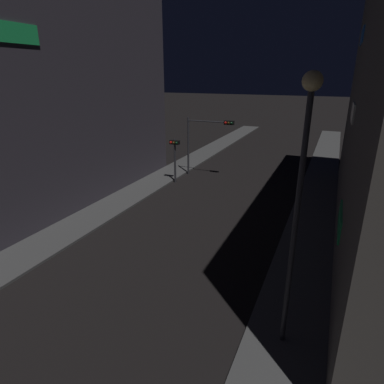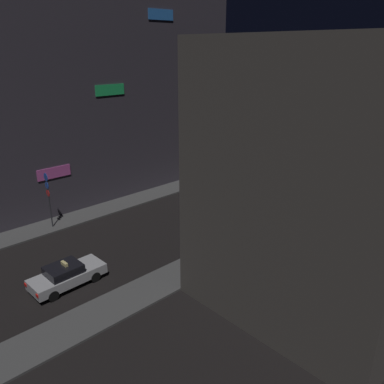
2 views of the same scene
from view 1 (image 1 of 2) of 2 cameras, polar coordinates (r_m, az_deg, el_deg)
sidewalk_left at (r=27.32m, az=-5.70°, el=2.32°), size 2.59×62.53×0.12m
sidewalk_right at (r=24.09m, az=20.85°, el=-1.38°), size 2.59×62.53×0.12m
traffic_light_overhead at (r=27.30m, az=2.37°, el=9.99°), size 4.04×0.42×4.91m
traffic_light_left_kerb at (r=25.83m, az=-3.04°, el=7.06°), size 0.80×0.42×3.53m
street_lamp_near_block at (r=9.27m, az=18.50°, el=2.40°), size 0.51×0.51×8.25m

